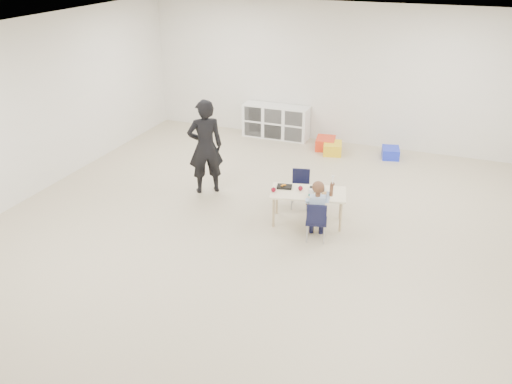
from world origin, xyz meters
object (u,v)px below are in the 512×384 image
at_px(table, 308,207).
at_px(child, 317,209).
at_px(chair_near, 316,220).
at_px(adult, 205,147).
at_px(cubby_shelf, 276,122).

bearing_deg(table, child, -73.09).
xyz_separation_m(chair_near, adult, (-2.15, 0.90, 0.49)).
xyz_separation_m(table, child, (0.26, -0.45, 0.22)).
distance_m(chair_near, cubby_shelf, 4.36).
bearing_deg(adult, child, 121.38).
bearing_deg(adult, chair_near, 121.38).
xyz_separation_m(cubby_shelf, adult, (-0.18, -2.99, 0.44)).
height_order(table, chair_near, chair_near).
bearing_deg(child, cubby_shelf, 103.96).
bearing_deg(child, table, 106.91).
distance_m(table, adult, 2.02).
relative_size(chair_near, adult, 0.38).
height_order(table, cubby_shelf, cubby_shelf).
height_order(chair_near, cubby_shelf, cubby_shelf).
bearing_deg(cubby_shelf, adult, -93.37).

